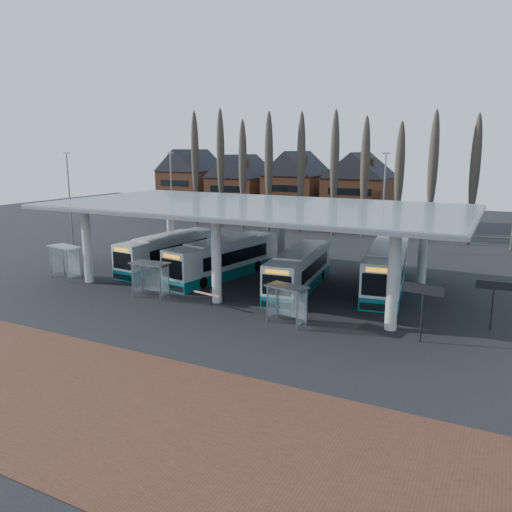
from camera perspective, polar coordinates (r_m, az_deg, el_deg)
The scene contains 18 objects.
ground at distance 33.16m, azimuth -6.72°, elevation -6.38°, with size 140.00×140.00×0.00m, color black.
brick_strip at distance 24.83m, azimuth -22.63°, elevation -13.76°, with size 70.00×10.00×0.03m, color brown.
station_canopy at distance 38.67m, azimuth -0.36°, elevation 4.98°, with size 32.00×16.00×6.34m.
poplar_row at distance 61.70m, azimuth 10.50°, elevation 10.30°, with size 45.10×1.10×14.50m.
townhouse_row at distance 77.77m, azimuth 1.48°, elevation 8.72°, with size 36.80×10.30×12.25m.
lamp_post_a at distance 60.06m, azimuth -9.62°, elevation 7.00°, with size 0.80×0.16×10.17m.
lamp_post_b at distance 53.63m, azimuth 14.39°, elevation 6.21°, with size 0.80×0.16×10.17m.
lamp_post_d at distance 59.45m, azimuth -20.53°, elevation 6.36°, with size 0.80×0.16×10.17m.
bus_0 at distance 45.46m, azimuth -10.04°, elevation 0.43°, with size 3.16×11.06×3.03m.
bus_1 at distance 41.68m, azimuth -3.83°, elevation -0.35°, with size 4.36×11.75×3.19m.
bus_2 at distance 38.15m, azimuth 4.97°, elevation -1.66°, with size 3.52×11.11×3.03m.
bus_3 at distance 39.23m, azimuth 14.70°, elevation -1.41°, with size 4.20×12.26×3.34m.
shelter_0 at distance 43.97m, azimuth -20.87°, elevation 0.14°, with size 3.15×2.01×2.71m.
shelter_1 at distance 36.65m, azimuth -11.88°, elevation -1.75°, with size 2.82×1.53×2.55m.
shelter_2 at distance 30.49m, azimuth 3.68°, elevation -4.56°, with size 2.78×1.79×2.38m.
info_sign_0 at distance 28.67m, azimuth 18.58°, elevation -4.10°, with size 2.21×0.47×3.30m.
info_sign_1 at distance 32.21m, azimuth 25.55°, elevation -3.43°, with size 2.00×0.30×2.98m.
barrier at distance 33.86m, azimuth -5.55°, elevation -4.43°, with size 2.22×0.79×1.12m.
Camera 1 is at (17.56, -26.12, 10.43)m, focal length 35.00 mm.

